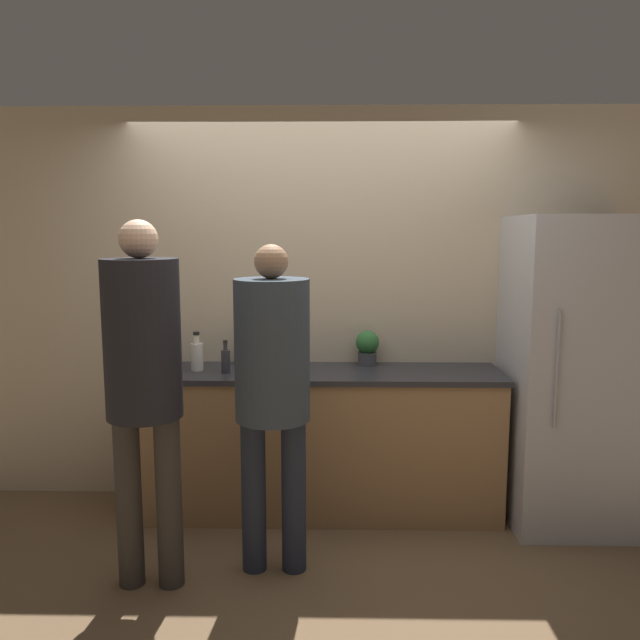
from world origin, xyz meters
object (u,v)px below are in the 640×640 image
at_px(bottle_clear, 197,355).
at_px(cup_yellow, 265,357).
at_px(refrigerator, 571,372).
at_px(bottle_dark, 226,360).
at_px(fruit_bowl, 278,364).
at_px(utensil_crock, 244,352).
at_px(potted_plant, 367,347).
at_px(person_left, 144,369).
at_px(person_center, 272,376).

relative_size(bottle_clear, cup_yellow, 2.39).
height_order(refrigerator, bottle_dark, refrigerator).
relative_size(fruit_bowl, bottle_dark, 1.31).
distance_m(fruit_bowl, bottle_dark, 0.33).
bearing_deg(bottle_dark, utensil_crock, 74.55).
bearing_deg(cup_yellow, potted_plant, -1.10).
bearing_deg(fruit_bowl, bottle_clear, 177.09).
bearing_deg(utensil_crock, refrigerator, -7.97).
height_order(person_left, person_center, person_left).
xyz_separation_m(bottle_clear, potted_plant, (1.09, 0.18, 0.03)).
xyz_separation_m(bottle_clear, bottle_dark, (0.19, -0.07, -0.02)).
bearing_deg(bottle_clear, person_left, -94.77).
height_order(refrigerator, person_center, refrigerator).
height_order(utensil_crock, cup_yellow, utensil_crock).
bearing_deg(fruit_bowl, utensil_crock, 136.53).
distance_m(utensil_crock, bottle_dark, 0.29).
xyz_separation_m(fruit_bowl, potted_plant, (0.57, 0.20, 0.07)).
xyz_separation_m(refrigerator, cup_yellow, (-1.91, 0.27, 0.03)).
relative_size(person_left, utensil_crock, 7.01).
relative_size(fruit_bowl, bottle_clear, 1.09).
bearing_deg(refrigerator, person_center, -160.36).
height_order(fruit_bowl, potted_plant, potted_plant).
height_order(refrigerator, cup_yellow, refrigerator).
bearing_deg(bottle_dark, refrigerator, -0.34).
relative_size(bottle_dark, cup_yellow, 1.99).
relative_size(person_center, bottle_dark, 8.47).
xyz_separation_m(fruit_bowl, bottle_clear, (-0.52, 0.03, 0.05)).
relative_size(person_left, bottle_clear, 7.54).
bearing_deg(person_center, person_left, -165.93).
relative_size(person_center, bottle_clear, 7.05).
distance_m(fruit_bowl, cup_yellow, 0.24).
height_order(person_center, bottle_dark, person_center).
relative_size(fruit_bowl, utensil_crock, 1.01).
relative_size(person_left, potted_plant, 8.19).
relative_size(refrigerator, fruit_bowl, 7.06).
relative_size(person_center, cup_yellow, 16.88).
bearing_deg(person_center, refrigerator, 19.64).
relative_size(refrigerator, potted_plant, 8.35).
height_order(person_center, fruit_bowl, person_center).
relative_size(fruit_bowl, potted_plant, 1.18).
height_order(cup_yellow, potted_plant, potted_plant).
bearing_deg(person_center, fruit_bowl, 92.48).
bearing_deg(person_left, potted_plant, 42.12).
xyz_separation_m(person_center, bottle_clear, (-0.55, 0.72, -0.04)).
bearing_deg(potted_plant, fruit_bowl, -160.34).
xyz_separation_m(person_center, potted_plant, (0.54, 0.89, -0.01)).
relative_size(refrigerator, cup_yellow, 18.41).
distance_m(person_center, fruit_bowl, 0.69).
bearing_deg(potted_plant, bottle_clear, -170.72).
xyz_separation_m(person_left, bottle_dark, (0.27, 0.80, -0.12)).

